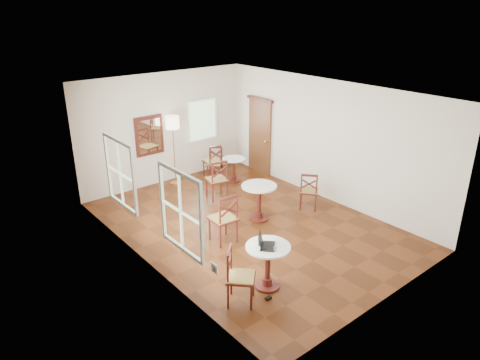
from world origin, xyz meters
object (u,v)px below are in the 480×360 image
at_px(cafe_table_near, 268,262).
at_px(navy_mug, 260,243).
at_px(chair_near_b, 239,276).
at_px(chair_mid_a, 217,179).
at_px(floor_lamp, 173,127).
at_px(cafe_table_mid, 259,198).
at_px(power_adapter, 268,298).
at_px(chair_mid_b, 309,191).
at_px(cafe_table_back, 234,167).
at_px(chair_near_a, 224,218).
at_px(mouse, 264,249).
at_px(laptop, 265,243).
at_px(water_glass, 275,249).
at_px(chair_back_a, 213,161).
at_px(chair_back_b, 215,163).

height_order(cafe_table_near, navy_mug, navy_mug).
distance_m(chair_near_b, chair_mid_a, 4.24).
relative_size(chair_mid_a, floor_lamp, 0.55).
bearing_deg(chair_mid_a, chair_near_b, 70.76).
bearing_deg(cafe_table_mid, power_adapter, -128.46).
relative_size(chair_mid_b, floor_lamp, 0.50).
relative_size(cafe_table_back, floor_lamp, 0.36).
relative_size(cafe_table_near, chair_near_b, 0.82).
bearing_deg(cafe_table_back, chair_mid_a, -148.58).
distance_m(cafe_table_mid, chair_near_a, 1.28).
distance_m(chair_mid_a, mouse, 4.04).
xyz_separation_m(chair_near_b, laptop, (0.59, 0.04, 0.38)).
xyz_separation_m(mouse, water_glass, (0.11, -0.14, 0.03)).
bearing_deg(navy_mug, chair_back_a, 62.65).
bearing_deg(cafe_table_mid, chair_near_b, -137.66).
bearing_deg(cafe_table_back, cafe_table_mid, -115.00).
distance_m(floor_lamp, navy_mug, 5.26).
xyz_separation_m(water_glass, power_adapter, (-0.20, -0.08, -0.85)).
bearing_deg(chair_back_a, navy_mug, 68.03).
bearing_deg(cafe_table_mid, chair_back_b, 74.36).
bearing_deg(chair_mid_b, water_glass, 82.78).
bearing_deg(cafe_table_mid, chair_mid_b, -14.19).
height_order(cafe_table_back, chair_back_b, chair_back_b).
bearing_deg(cafe_table_mid, chair_mid_a, 91.65).
relative_size(chair_back_a, floor_lamp, 0.51).
relative_size(chair_back_b, floor_lamp, 0.47).
bearing_deg(chair_mid_b, power_adapter, 82.20).
bearing_deg(chair_mid_b, chair_near_a, 49.44).
bearing_deg(chair_near_a, cafe_table_near, 81.39).
bearing_deg(chair_back_a, chair_mid_b, 105.24).
xyz_separation_m(chair_mid_b, chair_back_b, (-0.54, 3.05, -0.03)).
bearing_deg(cafe_table_near, mouse, -158.93).
bearing_deg(navy_mug, cafe_table_near, -47.28).
distance_m(cafe_table_back, chair_near_a, 3.38).
distance_m(chair_back_a, water_glass, 5.62).
relative_size(chair_near_a, navy_mug, 10.24).
distance_m(chair_mid_a, power_adapter, 4.30).
distance_m(chair_near_a, chair_back_a, 3.72).
bearing_deg(cafe_table_back, cafe_table_near, -121.94).
height_order(chair_mid_b, chair_back_b, chair_mid_b).
distance_m(chair_near_b, mouse, 0.61).
bearing_deg(laptop, navy_mug, 68.43).
xyz_separation_m(floor_lamp, navy_mug, (-1.38, -5.03, -0.74)).
bearing_deg(navy_mug, chair_back_b, 62.11).
relative_size(chair_mid_b, laptop, 2.16).
xyz_separation_m(chair_back_b, mouse, (-2.52, -4.82, 0.39)).
bearing_deg(water_glass, chair_near_b, 164.04).
height_order(cafe_table_mid, chair_near_a, chair_near_a).
bearing_deg(chair_mid_a, floor_lamp, -66.96).
bearing_deg(chair_back_a, chair_back_b, 97.79).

